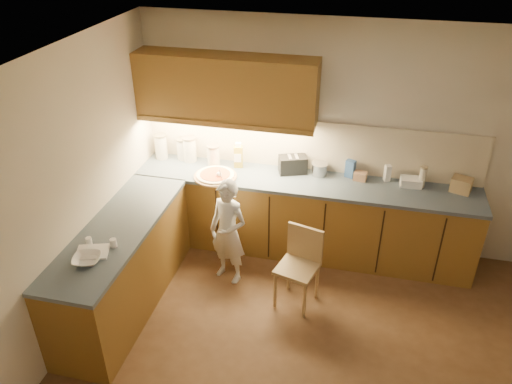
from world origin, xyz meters
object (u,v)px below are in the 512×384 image
wooden_chair (300,261)px  oil_jug (238,156)px  pizza_on_board (215,176)px  toaster (293,165)px  child (228,232)px

wooden_chair → oil_jug: (-0.89, 1.00, 0.58)m
pizza_on_board → toaster: (0.81, 0.31, 0.08)m
child → toaster: child is taller
toaster → wooden_chair: bearing=-95.2°
oil_jug → toaster: (0.63, 0.01, -0.04)m
pizza_on_board → oil_jug: 0.37m
child → toaster: bearing=77.9°
child → toaster: 1.08m
oil_jug → toaster: size_ratio=0.87×
wooden_chair → pizza_on_board: bearing=162.2°
wooden_chair → oil_jug: bearing=146.9°
child → toaster: size_ratio=3.41×
child → oil_jug: size_ratio=3.93×
wooden_chair → toaster: 1.17m
pizza_on_board → toaster: bearing=21.0°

